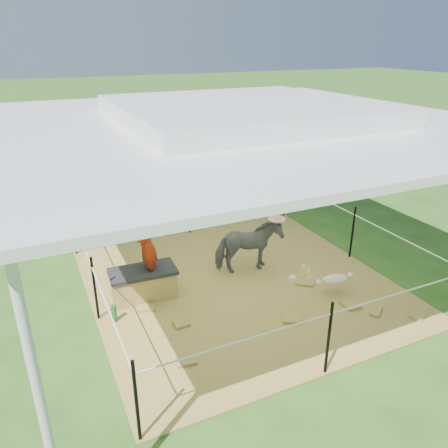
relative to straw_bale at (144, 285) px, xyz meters
name	(u,v)px	position (x,y,z in m)	size (l,w,h in m)	color
ground	(240,285)	(1.51, -0.27, -0.24)	(90.00, 90.00, 0.00)	#2D5919
hay_patch	(240,284)	(1.51, -0.27, -0.22)	(4.60, 4.60, 0.03)	brown
canopy_tent	(242,117)	(1.51, -0.27, 2.45)	(6.30, 6.30, 2.90)	silver
rope_fence	(240,250)	(1.51, -0.27, 0.41)	(4.54, 4.54, 1.00)	black
straw_bale	(144,285)	(0.00, 0.00, 0.00)	(0.93, 0.47, 0.42)	olive
dark_cloth	(143,271)	(0.00, 0.00, 0.23)	(1.00, 0.52, 0.05)	black
woman	(147,238)	(0.10, 0.00, 0.77)	(0.41, 0.27, 1.12)	#A92610
green_bottle	(114,313)	(-0.55, -0.45, -0.08)	(0.07, 0.07, 0.26)	#176823
pony	(248,247)	(1.82, 0.04, 0.26)	(0.50, 1.10, 0.93)	#4A4A4F
pink_hat	(249,217)	(1.82, 0.04, 0.78)	(0.29, 0.29, 0.13)	pink
foal	(335,278)	(2.70, -1.17, 0.07)	(1.00, 0.56, 0.56)	beige
trash_barrel	(250,149)	(5.25, 6.36, 0.23)	(0.60, 0.60, 0.93)	blue
picnic_table_near	(168,147)	(3.14, 8.34, 0.10)	(1.60, 1.16, 0.67)	brown
picnic_table_far	(256,132)	(6.95, 9.08, 0.15)	(1.86, 1.34, 0.77)	#512F1B
distant_person	(211,140)	(4.38, 7.50, 0.37)	(0.59, 0.46, 1.21)	blue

